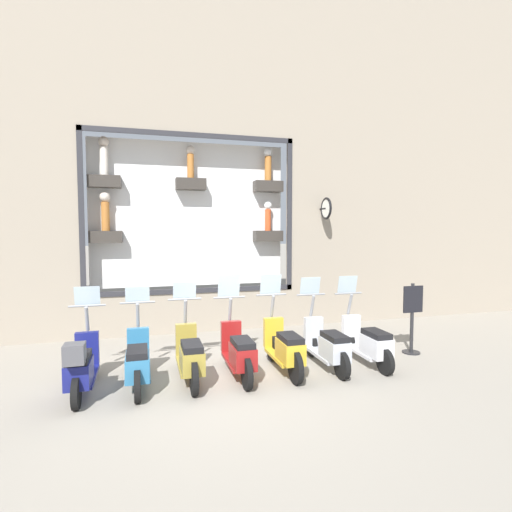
{
  "coord_description": "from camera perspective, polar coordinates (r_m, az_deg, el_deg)",
  "views": [
    {
      "loc": [
        -6.38,
        1.14,
        2.56
      ],
      "look_at": [
        1.63,
        -1.11,
        2.0
      ],
      "focal_mm": 28.0,
      "sensor_mm": 36.0,
      "label": 1
    }
  ],
  "objects": [
    {
      "name": "scooter_silver_1",
      "position": [
        7.61,
        10.19,
        -12.49
      ],
      "size": [
        1.8,
        0.61,
        1.6
      ],
      "color": "black",
      "rests_on": "ground_plane"
    },
    {
      "name": "ground_plane",
      "position": [
        6.97,
        -5.38,
        -17.71
      ],
      "size": [
        120.0,
        120.0,
        0.0
      ],
      "primitive_type": "plane",
      "color": "gray"
    },
    {
      "name": "building_facade",
      "position": [
        10.38,
        -9.31,
        18.24
      ],
      "size": [
        1.21,
        36.0,
        10.09
      ],
      "color": "gray",
      "rests_on": "ground_plane"
    },
    {
      "name": "shop_sign_post",
      "position": [
        8.9,
        21.43,
        -8.03
      ],
      "size": [
        0.36,
        0.45,
        1.45
      ],
      "color": "#232326",
      "rests_on": "ground_plane"
    },
    {
      "name": "scooter_red_3",
      "position": [
        7.07,
        -2.47,
        -13.56
      ],
      "size": [
        1.81,
        0.6,
        1.7
      ],
      "color": "black",
      "rests_on": "ground_plane"
    },
    {
      "name": "scooter_teal_5",
      "position": [
        6.91,
        -16.53,
        -14.3
      ],
      "size": [
        1.8,
        0.6,
        1.54
      ],
      "color": "black",
      "rests_on": "ground_plane"
    },
    {
      "name": "scooter_yellow_2",
      "position": [
        7.3,
        4.09,
        -12.95
      ],
      "size": [
        1.81,
        0.6,
        1.68
      ],
      "color": "black",
      "rests_on": "ground_plane"
    },
    {
      "name": "scooter_olive_4",
      "position": [
        6.94,
        -9.4,
        -13.97
      ],
      "size": [
        1.81,
        0.6,
        1.59
      ],
      "color": "black",
      "rests_on": "ground_plane"
    },
    {
      "name": "scooter_white_0",
      "position": [
        8.0,
        15.7,
        -11.81
      ],
      "size": [
        1.79,
        0.61,
        1.6
      ],
      "color": "black",
      "rests_on": "ground_plane"
    },
    {
      "name": "scooter_navy_6",
      "position": [
        6.9,
        -23.72,
        -14.18
      ],
      "size": [
        1.79,
        0.61,
        1.57
      ],
      "color": "black",
      "rests_on": "ground_plane"
    }
  ]
}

